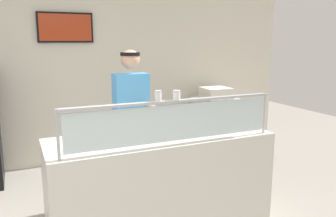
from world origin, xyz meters
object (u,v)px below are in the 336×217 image
object	(u,v)px
pizza_tray	(142,136)
pizza_box_stack	(216,93)
pizza_server	(142,134)
pepper_flake_shaker	(177,96)
worker_figure	(132,117)
parmesan_shaker	(158,97)

from	to	relation	value
pizza_tray	pizza_box_stack	world-z (taller)	pizza_box_stack
pizza_server	pizza_box_stack	size ratio (longest dim) A/B	0.60
pepper_flake_shaker	worker_figure	world-z (taller)	worker_figure
worker_figure	pizza_box_stack	xyz separation A→B (m)	(1.85, 1.17, 0.00)
worker_figure	pizza_box_stack	bearing A→B (deg)	32.33
parmesan_shaker	pepper_flake_shaker	bearing A→B (deg)	0.00
pizza_server	parmesan_shaker	bearing A→B (deg)	-69.57
pizza_tray	pizza_box_stack	size ratio (longest dim) A/B	0.85
pizza_server	pepper_flake_shaker	size ratio (longest dim) A/B	3.34
pizza_server	pizza_box_stack	world-z (taller)	pizza_box_stack
pizza_server	parmesan_shaker	xyz separation A→B (m)	(0.03, -0.32, 0.40)
pizza_server	worker_figure	xyz separation A→B (m)	(0.12, 0.66, 0.02)
parmesan_shaker	worker_figure	size ratio (longest dim) A/B	0.05
pizza_server	worker_figure	distance (m)	0.67
pizza_tray	pizza_box_stack	bearing A→B (deg)	42.71
pepper_flake_shaker	worker_figure	bearing A→B (deg)	94.93
pizza_tray	worker_figure	distance (m)	0.65
parmesan_shaker	worker_figure	distance (m)	1.06
parmesan_shaker	pizza_box_stack	bearing A→B (deg)	48.05
parmesan_shaker	worker_figure	world-z (taller)	worker_figure
pizza_server	pizza_box_stack	xyz separation A→B (m)	(1.96, 1.83, 0.02)
pizza_tray	pizza_box_stack	xyz separation A→B (m)	(1.96, 1.81, 0.04)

